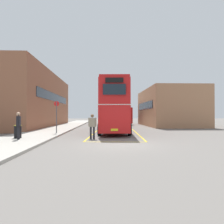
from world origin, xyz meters
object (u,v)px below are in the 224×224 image
litter_bin (18,132)px  bus_stop_sign (57,114)px  double_decker_bus (115,107)px  pedestrian_waiting_near (19,123)px  single_deck_bus (121,115)px  pedestrian_boarding (92,124)px

litter_bin → bus_stop_sign: size_ratio=0.31×
double_decker_bus → pedestrian_waiting_near: bearing=-135.4°
double_decker_bus → bus_stop_sign: (-5.18, -1.92, -0.71)m
double_decker_bus → single_deck_bus: bearing=83.3°
single_deck_bus → double_decker_bus: bearing=-96.7°
pedestrian_boarding → double_decker_bus: bearing=70.1°
single_deck_bus → pedestrian_waiting_near: (-8.73, -25.05, -0.47)m
double_decker_bus → pedestrian_boarding: size_ratio=5.62×
double_decker_bus → litter_bin: size_ratio=11.44×
pedestrian_waiting_near → litter_bin: (-0.38, 0.81, -0.59)m
single_deck_bus → pedestrian_boarding: size_ratio=5.66×
single_deck_bus → litter_bin: single_deck_bus is taller
double_decker_bus → pedestrian_boarding: bearing=-109.9°
single_deck_bus → bus_stop_sign: bearing=-109.7°
double_decker_bus → single_deck_bus: size_ratio=0.99×
single_deck_bus → litter_bin: size_ratio=11.53×
double_decker_bus → litter_bin: (-6.94, -5.65, -1.93)m
double_decker_bus → litter_bin: bearing=-140.9°
pedestrian_boarding → bus_stop_sign: bus_stop_sign is taller
pedestrian_waiting_near → litter_bin: bearing=115.3°
pedestrian_waiting_near → bus_stop_sign: size_ratio=0.64×
pedestrian_boarding → litter_bin: bearing=-174.9°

